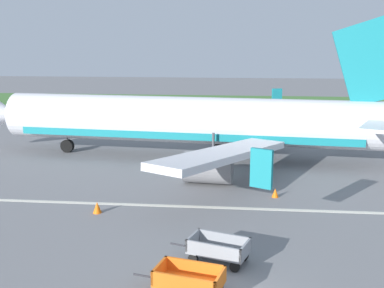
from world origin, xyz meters
TOP-DOWN VIEW (x-y plane):
  - grass_strip at (0.00, 53.50)m, footprint 220.00×28.00m
  - apron_stripe at (0.00, 10.26)m, footprint 120.00×0.36m
  - airplane at (-2.70, 21.71)m, footprint 37.67×30.29m
  - baggage_cart_second_in_row at (-1.31, 0.66)m, footprint 3.62×1.96m
  - baggage_cart_third_in_row at (-0.34, 3.46)m, footprint 3.60×2.12m
  - traffic_cone_near_plane at (-7.28, 8.75)m, footprint 0.48×0.48m
  - traffic_cone_mid_apron at (2.73, 12.48)m, footprint 0.42×0.42m

SIDE VIEW (x-z plane):
  - apron_stripe at x=0.00m, z-range 0.00..0.01m
  - grass_strip at x=0.00m, z-range 0.00..0.06m
  - traffic_cone_mid_apron at x=2.73m, z-range 0.00..0.55m
  - traffic_cone_near_plane at x=-7.28m, z-range 0.00..0.64m
  - baggage_cart_second_in_row at x=-1.31m, z-range 0.07..1.14m
  - baggage_cart_third_in_row at x=-0.34m, z-range 0.07..1.14m
  - airplane at x=-2.70m, z-range -2.62..8.72m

